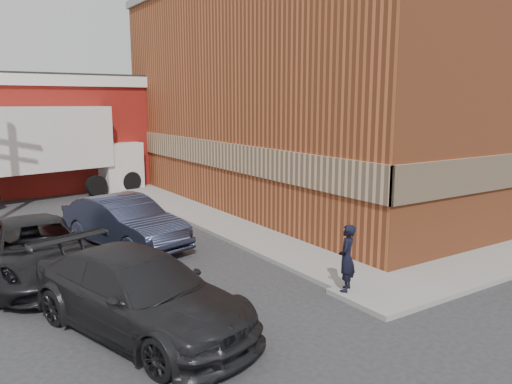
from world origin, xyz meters
TOP-DOWN VIEW (x-y plane):
  - ground at (0.00, 0.00)m, footprint 90.00×90.00m
  - brick_building at (8.50, 9.00)m, footprint 14.25×18.25m
  - sidewalk_west at (0.60, 9.00)m, footprint 1.80×18.00m
  - man at (-0.20, -0.32)m, footprint 0.66×0.62m
  - sedan at (-3.09, 6.16)m, footprint 2.77×4.85m
  - suv_a at (-5.82, 4.70)m, footprint 2.56×5.27m
  - suv_b at (-4.68, 0.50)m, footprint 3.57×5.55m
  - box_truck at (-3.22, 15.66)m, footprint 8.61×4.07m

SIDE VIEW (x-z plane):
  - ground at x=0.00m, z-range 0.00..0.00m
  - sidewalk_west at x=0.60m, z-range 0.00..0.12m
  - suv_a at x=-5.82m, z-range 0.00..1.44m
  - suv_b at x=-4.68m, z-range 0.00..1.50m
  - sedan at x=-3.09m, z-range 0.00..1.51m
  - man at x=-0.20m, z-range 0.12..1.63m
  - box_truck at x=-3.22m, z-range 0.31..4.40m
  - brick_building at x=8.50m, z-range 0.00..9.36m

